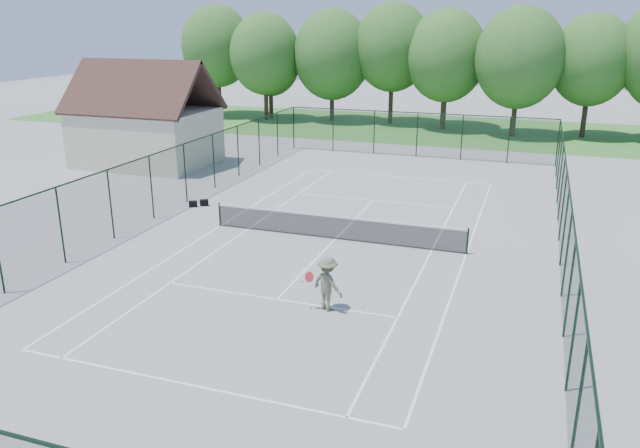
# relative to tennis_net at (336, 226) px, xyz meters

# --- Properties ---
(ground) EXTENTS (140.00, 140.00, 0.00)m
(ground) POSITION_rel_tennis_net_xyz_m (0.00, 0.00, -0.58)
(ground) COLOR gray
(ground) RESTS_ON ground
(grass_far) EXTENTS (80.00, 16.00, 0.01)m
(grass_far) POSITION_rel_tennis_net_xyz_m (0.00, 30.00, -0.57)
(grass_far) COLOR #3F8031
(grass_far) RESTS_ON ground
(court_lines) EXTENTS (11.05, 23.85, 0.01)m
(court_lines) POSITION_rel_tennis_net_xyz_m (0.00, 0.00, -0.57)
(court_lines) COLOR white
(court_lines) RESTS_ON ground
(tennis_net) EXTENTS (11.08, 0.08, 1.10)m
(tennis_net) POSITION_rel_tennis_net_xyz_m (0.00, 0.00, 0.00)
(tennis_net) COLOR black
(tennis_net) RESTS_ON ground
(fence_enclosure) EXTENTS (18.05, 36.05, 3.02)m
(fence_enclosure) POSITION_rel_tennis_net_xyz_m (0.00, 0.00, 0.98)
(fence_enclosure) COLOR #1C3B25
(fence_enclosure) RESTS_ON ground
(utility_building) EXTENTS (8.60, 6.27, 6.63)m
(utility_building) POSITION_rel_tennis_net_xyz_m (-16.00, 10.00, 2.54)
(utility_building) COLOR beige
(utility_building) RESTS_ON ground
(tree_line_far) EXTENTS (39.40, 6.40, 9.70)m
(tree_line_far) POSITION_rel_tennis_net_xyz_m (0.00, 30.00, 5.42)
(tree_line_far) COLOR #3C2C1C
(tree_line_far) RESTS_ON ground
(sports_bag_a) EXTENTS (0.44, 0.37, 0.31)m
(sports_bag_a) POSITION_rel_tennis_net_xyz_m (-8.23, 2.28, -0.42)
(sports_bag_a) COLOR black
(sports_bag_a) RESTS_ON ground
(sports_bag_b) EXTENTS (0.47, 0.40, 0.32)m
(sports_bag_b) POSITION_rel_tennis_net_xyz_m (-7.80, 2.65, -0.42)
(sports_bag_b) COLOR black
(sports_bag_b) RESTS_ON ground
(tennis_player) EXTENTS (1.77, 1.09, 1.79)m
(tennis_player) POSITION_rel_tennis_net_xyz_m (1.84, -6.55, 0.32)
(tennis_player) COLOR #5F6548
(tennis_player) RESTS_ON ground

